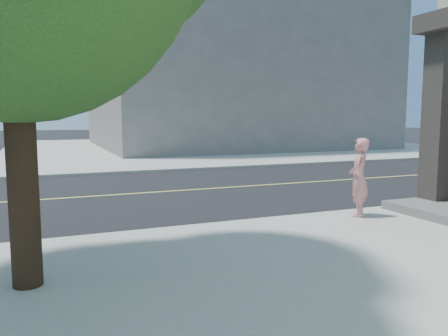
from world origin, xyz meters
name	(u,v)px	position (x,y,z in m)	size (l,w,h in m)	color
sidewalk_ne	(224,146)	(13.50, 21.50, 0.06)	(29.00, 25.00, 0.12)	#ACACA2
filler_ne	(228,47)	(14.00, 22.00, 7.12)	(18.00, 16.00, 14.00)	slate
man_on_phone	(359,177)	(7.40, -0.61, 0.93)	(0.59, 0.39, 1.63)	#D88487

